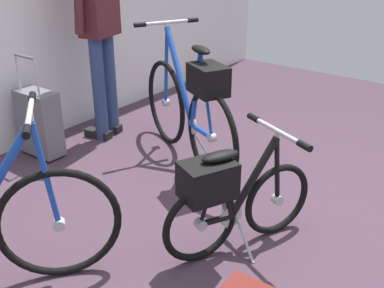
# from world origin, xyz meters

# --- Properties ---
(ground_plane) EXTENTS (7.36, 7.36, 0.00)m
(ground_plane) POSITION_xyz_m (0.00, 0.00, 0.00)
(ground_plane) COLOR #473342
(folding_bike_foreground) EXTENTS (0.91, 0.58, 0.70)m
(folding_bike_foreground) POSITION_xyz_m (-0.08, -0.04, 0.35)
(folding_bike_foreground) COLOR black
(folding_bike_foreground) RESTS_ON ground_plane
(display_bike_right) EXTENTS (0.75, 1.37, 1.05)m
(display_bike_right) POSITION_xyz_m (0.65, 0.79, 0.46)
(display_bike_right) COLOR black
(display_bike_right) RESTS_ON ground_plane
(visitor_near_wall) EXTENTS (0.53, 0.32, 1.83)m
(visitor_near_wall) POSITION_xyz_m (0.64, 1.71, 1.07)
(visitor_near_wall) COLOR navy
(visitor_near_wall) RESTS_ON ground_plane
(rolling_suitcase) EXTENTS (0.18, 0.36, 0.83)m
(rolling_suitcase) POSITION_xyz_m (0.05, 1.84, 0.28)
(rolling_suitcase) COLOR slate
(rolling_suitcase) RESTS_ON ground_plane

